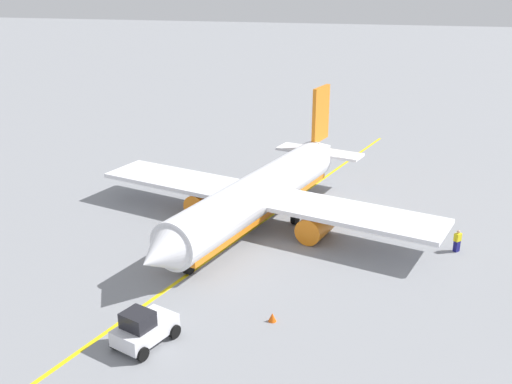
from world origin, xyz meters
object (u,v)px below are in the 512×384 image
pushback_tug (144,328)px  refueling_worker (457,241)px  safety_cone_nose (272,317)px  airplane (259,195)px

pushback_tug → refueling_worker: size_ratio=2.38×
safety_cone_nose → refueling_worker: bearing=137.3°
airplane → pushback_tug: bearing=-8.0°
airplane → safety_cone_nose: 14.87m
refueling_worker → airplane: bearing=-96.2°
airplane → safety_cone_nose: (14.14, 3.99, -2.29)m
airplane → pushback_tug: 18.26m
refueling_worker → pushback_tug: bearing=-47.8°
pushback_tug → safety_cone_nose: pushback_tug is taller
refueling_worker → safety_cone_nose: size_ratio=3.11×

